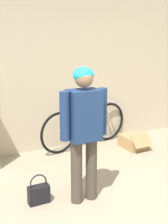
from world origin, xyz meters
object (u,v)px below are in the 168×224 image
(handbag, at_px, (39,193))
(cardboard_box, at_px, (133,142))
(person, at_px, (84,123))
(bicycle, at_px, (85,125))

(handbag, distance_m, cardboard_box, 2.29)
(handbag, xyz_separation_m, cardboard_box, (2.06, 0.98, -0.02))
(person, bearing_deg, bicycle, 62.68)
(person, distance_m, bicycle, 1.91)
(handbag, height_order, cardboard_box, handbag)
(bicycle, relative_size, cardboard_box, 3.32)
(person, height_order, handbag, person)
(person, bearing_deg, cardboard_box, 37.42)
(handbag, relative_size, cardboard_box, 0.68)
(bicycle, height_order, handbag, bicycle)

